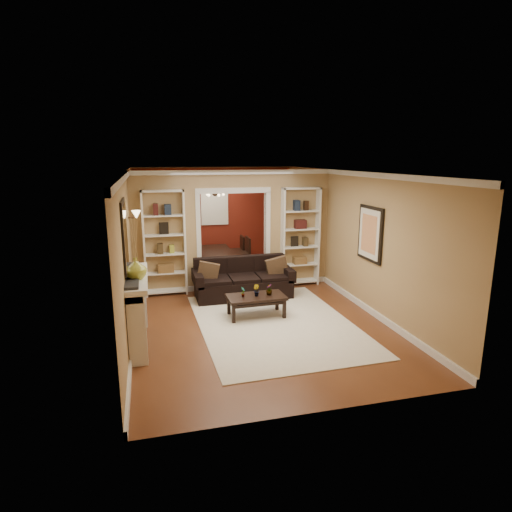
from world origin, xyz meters
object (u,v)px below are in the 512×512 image
object	(u,v)px
sofa	(243,278)
coffee_table	(256,306)
bookshelf_left	(165,244)
fireplace	(139,310)
dining_table	(216,260)
bookshelf_right	(300,237)

from	to	relation	value
sofa	coffee_table	distance (m)	1.24
bookshelf_left	fireplace	distance (m)	2.65
coffee_table	fireplace	size ratio (longest dim) A/B	0.64
coffee_table	dining_table	size ratio (longest dim) A/B	0.70
sofa	bookshelf_right	size ratio (longest dim) A/B	0.93
sofa	coffee_table	xyz separation A→B (m)	(-0.02, -1.22, -0.21)
coffee_table	bookshelf_right	world-z (taller)	bookshelf_right
coffee_table	dining_table	world-z (taller)	dining_table
bookshelf_right	fireplace	bearing A→B (deg)	-145.20
sofa	fireplace	world-z (taller)	fireplace
bookshelf_left	dining_table	distance (m)	2.45
bookshelf_left	sofa	bearing A→B (deg)	-19.90
bookshelf_right	fireplace	distance (m)	4.47
coffee_table	dining_table	xyz separation A→B (m)	(-0.19, 3.61, 0.07)
coffee_table	sofa	bearing A→B (deg)	87.80
fireplace	coffee_table	bearing A→B (deg)	18.95
bookshelf_right	fireplace	world-z (taller)	bookshelf_right
bookshelf_right	dining_table	xyz separation A→B (m)	(-1.70, 1.81, -0.88)
coffee_table	dining_table	distance (m)	3.61
sofa	dining_table	bearing A→B (deg)	94.88
dining_table	coffee_table	bearing A→B (deg)	-177.04
sofa	dining_table	world-z (taller)	sofa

